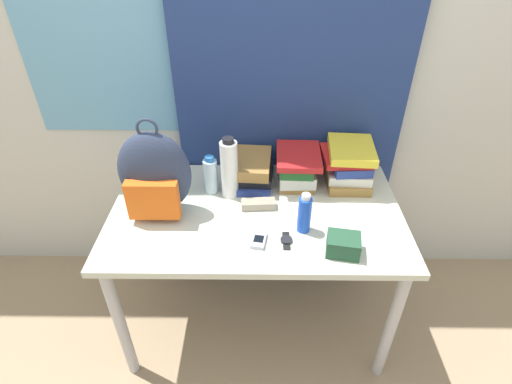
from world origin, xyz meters
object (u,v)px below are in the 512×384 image
object	(u,v)px
book_stack_right	(349,165)
camera_pouch	(343,245)
water_bottle	(211,175)
wristwatch	(286,240)
backpack	(155,175)
sunglasses_case	(258,204)
sports_bottle	(229,169)
book_stack_center	(297,166)
sunscreen_bottle	(304,214)
book_stack_left	(252,170)
cell_phone	(259,240)

from	to	relation	value
book_stack_right	camera_pouch	bearing A→B (deg)	-101.44
water_bottle	wristwatch	distance (m)	0.48
backpack	camera_pouch	distance (m)	0.81
wristwatch	sunglasses_case	bearing A→B (deg)	117.41
sports_bottle	camera_pouch	size ratio (longest dim) A/B	2.08
backpack	book_stack_right	xyz separation A→B (m)	(0.85, 0.22, -0.08)
book_stack_center	sunglasses_case	xyz separation A→B (m)	(-0.18, -0.21, -0.07)
sunscreen_bottle	wristwatch	distance (m)	0.13
wristwatch	book_stack_left	bearing A→B (deg)	109.18
sports_bottle	sunscreen_bottle	size ratio (longest dim) A/B	1.62
book_stack_right	sunglasses_case	world-z (taller)	book_stack_right
water_bottle	camera_pouch	size ratio (longest dim) A/B	1.33
book_stack_right	book_stack_left	bearing A→B (deg)	179.76
backpack	sunscreen_bottle	xyz separation A→B (m)	(0.62, -0.12, -0.10)
backpack	wristwatch	bearing A→B (deg)	-19.71
backpack	camera_pouch	world-z (taller)	backpack
wristwatch	book_stack_center	bearing A→B (deg)	81.05
cell_phone	wristwatch	world-z (taller)	cell_phone
water_bottle	sunscreen_bottle	size ratio (longest dim) A/B	1.04
water_bottle	sunscreen_bottle	distance (m)	0.49
cell_phone	sports_bottle	bearing A→B (deg)	112.36
sports_bottle	sunscreen_bottle	world-z (taller)	sports_bottle
book_stack_left	water_bottle	xyz separation A→B (m)	(-0.19, -0.08, 0.02)
water_bottle	sports_bottle	xyz separation A→B (m)	(0.09, -0.02, 0.05)
book_stack_center	sunscreen_bottle	world-z (taller)	sunscreen_bottle
book_stack_right	sports_bottle	bearing A→B (deg)	-169.80
backpack	cell_phone	world-z (taller)	backpack
camera_pouch	wristwatch	size ratio (longest dim) A/B	1.35
cell_phone	book_stack_right	bearing A→B (deg)	45.17
backpack	sports_bottle	world-z (taller)	backpack
backpack	wristwatch	xyz separation A→B (m)	(0.54, -0.19, -0.18)
book_stack_left	water_bottle	bearing A→B (deg)	-157.25
backpack	book_stack_center	size ratio (longest dim) A/B	1.61
book_stack_left	book_stack_right	distance (m)	0.46
camera_pouch	cell_phone	bearing A→B (deg)	170.64
cell_phone	camera_pouch	size ratio (longest dim) A/B	0.71
book_stack_left	sports_bottle	xyz separation A→B (m)	(-0.10, -0.10, 0.07)
sunglasses_case	wristwatch	size ratio (longest dim) A/B	1.47
book_stack_left	cell_phone	size ratio (longest dim) A/B	2.80
sports_bottle	wristwatch	world-z (taller)	sports_bottle
book_stack_left	book_stack_right	bearing A→B (deg)	-0.24
cell_phone	sunglasses_case	bearing A→B (deg)	90.76
sunglasses_case	wristwatch	bearing A→B (deg)	-62.59
book_stack_left	book_stack_right	world-z (taller)	book_stack_right
sunscreen_bottle	book_stack_left	bearing A→B (deg)	122.17
backpack	book_stack_left	bearing A→B (deg)	29.49
book_stack_left	book_stack_center	distance (m)	0.21
sunscreen_bottle	cell_phone	size ratio (longest dim) A/B	1.80
sunscreen_bottle	cell_phone	xyz separation A→B (m)	(-0.18, -0.08, -0.08)
backpack	cell_phone	distance (m)	0.51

